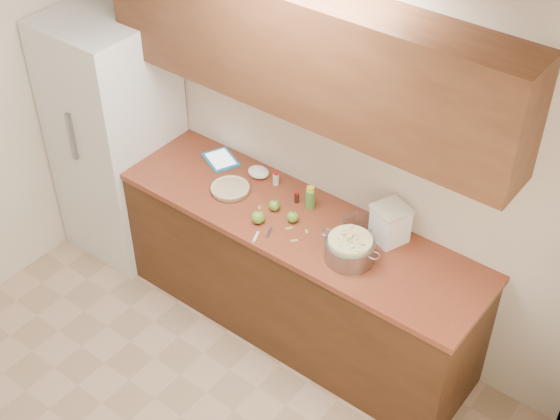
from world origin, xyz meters
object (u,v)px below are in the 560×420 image
Objects in this scene: pie at (230,189)px; colander at (350,249)px; flour_canister at (390,223)px; tablet at (221,160)px.

colander is (0.93, -0.05, 0.05)m from pie.
flour_canister is 0.84× the size of tablet.
pie is at bearing -14.41° from tablet.
flour_canister is at bearing 12.44° from pie.
pie reaches higher than tablet.
tablet is at bearing 141.15° from pie.
pie is at bearing -167.56° from flour_canister.
flour_canister reaches higher than tablet.
pie is 0.94m from colander.
flour_canister is (1.02, 0.23, 0.10)m from pie.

